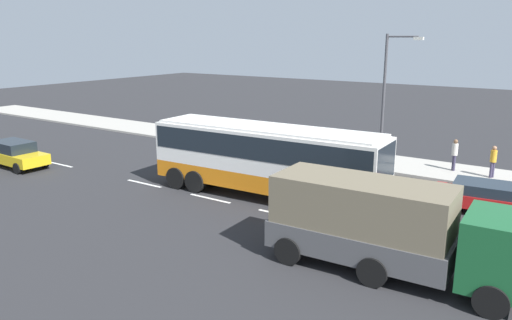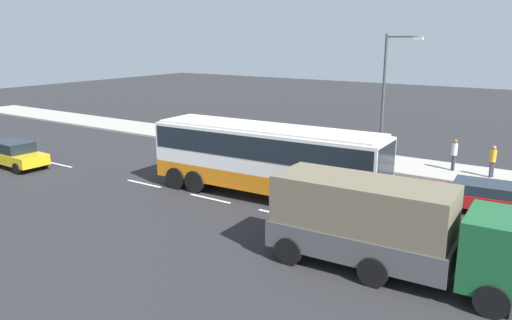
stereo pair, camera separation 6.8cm
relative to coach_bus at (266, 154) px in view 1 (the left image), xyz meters
The scene contains 10 objects.
ground_plane 2.32m from the coach_bus, 97.79° to the left, with size 120.00×120.00×0.00m, color #28282B.
sidewalk_curb 9.45m from the coach_bus, 90.80° to the left, with size 80.00×4.00×0.15m, color #A8A399.
lane_centreline 3.34m from the coach_bus, 137.59° to the right, with size 39.84×0.16×0.01m.
coach_bus is the anchor object (origin of this frame).
cargo_truck 8.74m from the coach_bus, 30.73° to the right, with size 8.12×2.83×2.97m.
car_yellow_taxi 15.79m from the coach_bus, 167.08° to the right, with size 4.55×1.92×1.52m.
car_red_compact 9.81m from the coach_bus, 20.91° to the left, with size 4.44×2.26×1.33m.
pedestrian_near_curb 12.46m from the coach_bus, 46.91° to the left, with size 0.32×0.32×1.73m.
pedestrian_at_crossing 11.47m from the coach_bus, 55.71° to the left, with size 0.32×0.32×1.78m.
street_lamp 8.71m from the coach_bus, 69.56° to the left, with size 2.03×0.24×7.47m.
Camera 1 is at (12.40, -20.05, 7.47)m, focal length 34.82 mm.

